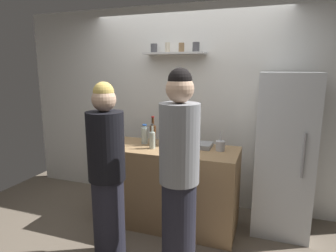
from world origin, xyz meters
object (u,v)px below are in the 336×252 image
Objects in this scene: wine_bottle_pale_glass at (152,139)px; water_bottle_plastic at (145,135)px; person_blonde at (107,175)px; utensil_holder at (220,146)px; person_grey_hoodie at (179,176)px; refrigerator at (284,154)px; baking_pan at (197,145)px; wine_bottle_amber_glass at (153,134)px.

water_bottle_plastic is (-0.17, 0.17, 0.00)m from wine_bottle_pale_glass.
person_blonde is at bearing -103.36° from wine_bottle_pale_glass.
person_blonde reaches higher than utensil_holder.
refrigerator is at bearing -150.39° from person_grey_hoodie.
utensil_holder is 0.75m from wine_bottle_pale_glass.
refrigerator is 5.20× the size of baking_pan.
wine_bottle_pale_glass is 0.15× the size of person_grey_hoodie.
refrigerator is 1.04× the size of person_blonde.
person_blonde is at bearing -124.10° from baking_pan.
person_blonde is at bearing -89.88° from water_bottle_plastic.
water_bottle_plastic is (-0.12, 0.04, -0.02)m from wine_bottle_amber_glass.
refrigerator is 1.46m from wine_bottle_pale_glass.
water_bottle_plastic is 0.13× the size of person_grey_hoodie.
utensil_holder is 0.86m from person_grey_hoodie.
baking_pan is (-0.94, -0.19, 0.06)m from refrigerator.
wine_bottle_amber_glass is (-0.78, -0.03, 0.07)m from utensil_holder.
utensil_holder is 0.12× the size of person_grey_hoodie.
baking_pan is 0.63m from water_bottle_plastic.
person_blonde reaches higher than wine_bottle_pale_glass.
person_grey_hoodie is at bearing -51.88° from wine_bottle_pale_glass.
person_grey_hoodie is at bearing -54.44° from wine_bottle_amber_glass.
refrigerator reaches higher than utensil_holder.
water_bottle_plastic is (-0.90, 0.01, 0.05)m from utensil_holder.
water_bottle_plastic is (-1.56, -0.24, 0.14)m from refrigerator.
person_grey_hoodie reaches higher than wine_bottle_pale_glass.
wine_bottle_amber_glass reaches higher than baking_pan.
wine_bottle_pale_glass reaches higher than utensil_holder.
wine_bottle_pale_glass is 0.16× the size of person_blonde.
baking_pan is at bearing 4.97° from water_bottle_plastic.
refrigerator is 6.33× the size of wine_bottle_pale_glass.
person_blonde is 0.93× the size of person_grey_hoodie.
person_grey_hoodie is (0.07, -0.89, -0.04)m from baking_pan.
wine_bottle_pale_glass is 0.86m from person_grey_hoodie.
person_grey_hoodie is at bearing -128.93° from refrigerator.
wine_bottle_amber_glass is (-0.50, -0.09, 0.10)m from baking_pan.
water_bottle_plastic is at bearing 162.42° from wine_bottle_amber_glass.
refrigerator is 7.98× the size of utensil_holder.
person_grey_hoodie is at bearing -63.81° from person_blonde.
refrigerator reaches higher than wine_bottle_pale_glass.
wine_bottle_pale_glass is 0.74m from person_blonde.
wine_bottle_pale_glass is at bearing -163.66° from refrigerator.
utensil_holder is (0.28, -0.06, 0.03)m from baking_pan.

